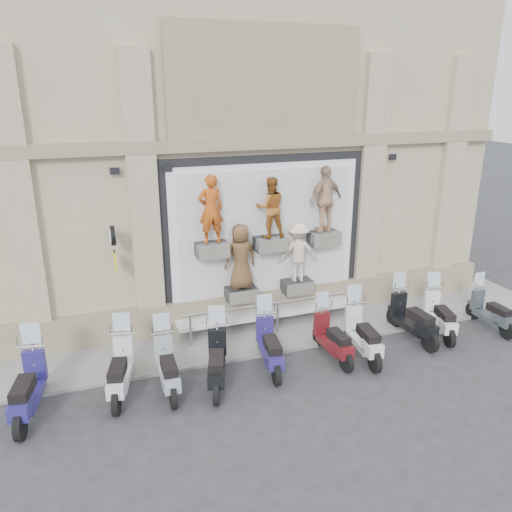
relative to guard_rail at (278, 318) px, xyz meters
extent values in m
plane|color=#2D2D2F|center=(0.00, -2.00, -0.47)|extent=(90.00, 90.00, 0.00)
cube|color=gray|center=(0.00, 0.10, -0.43)|extent=(16.00, 2.20, 0.08)
cube|color=black|center=(0.00, 0.96, 1.93)|extent=(5.60, 0.10, 4.30)
cube|color=white|center=(0.00, 0.90, 1.93)|extent=(5.10, 0.06, 3.90)
cube|color=white|center=(0.00, 0.86, 1.93)|extent=(4.70, 0.04, 3.60)
cube|color=white|center=(0.00, 0.55, -0.05)|extent=(5.10, 0.75, 0.10)
cube|color=#28282B|center=(-1.55, 0.59, 1.86)|extent=(0.80, 0.50, 0.35)
imported|color=#D45616|center=(-1.55, 0.59, 2.88)|extent=(0.64, 0.43, 1.70)
cube|color=#28282B|center=(0.00, 0.59, 1.86)|extent=(0.80, 0.50, 0.35)
imported|color=#93551F|center=(0.00, 0.59, 2.81)|extent=(0.82, 0.67, 1.55)
cube|color=#28282B|center=(1.55, 0.59, 1.86)|extent=(0.80, 0.50, 0.35)
imported|color=tan|center=(1.55, 0.59, 2.92)|extent=(1.11, 0.66, 1.77)
cube|color=#28282B|center=(-0.80, 0.59, 0.56)|extent=(0.80, 0.50, 0.35)
imported|color=brown|center=(-0.80, 0.59, 1.59)|extent=(0.87, 0.60, 1.70)
cube|color=#28282B|center=(0.80, 0.59, 0.56)|extent=(0.80, 0.50, 0.35)
imported|color=#FDE3C6|center=(0.80, 0.59, 1.54)|extent=(1.12, 0.76, 1.61)
cube|color=black|center=(-3.90, 0.72, 2.49)|extent=(0.06, 0.56, 0.06)
cylinder|color=black|center=(-3.90, 0.45, 2.49)|extent=(0.10, 0.46, 0.46)
cube|color=yellow|center=(-3.90, 0.45, 1.89)|extent=(0.04, 0.50, 0.38)
camera|label=1|loc=(-4.48, -10.92, 5.64)|focal=35.00mm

